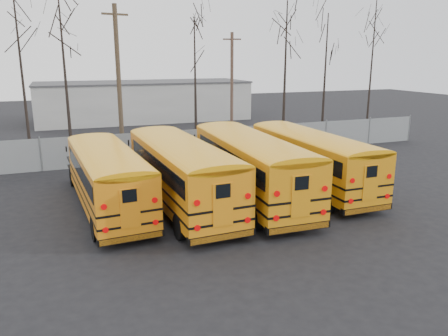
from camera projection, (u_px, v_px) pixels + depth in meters
name	position (u px, v px, depth m)	size (l,w,h in m)	color
ground	(242.00, 222.00, 18.25)	(120.00, 120.00, 0.00)	black
fence	(171.00, 146.00, 28.87)	(40.00, 0.04, 2.00)	gray
distant_building	(144.00, 101.00, 47.42)	(22.00, 8.00, 4.00)	#BBBAB6
bus_a	(107.00, 173.00, 19.31)	(3.04, 10.52, 2.91)	black
bus_b	(180.00, 168.00, 19.68)	(3.04, 11.37, 3.15)	black
bus_c	(249.00, 161.00, 20.71)	(3.02, 11.59, 3.22)	black
bus_d	(309.00, 155.00, 22.47)	(2.53, 10.87, 3.04)	black
utility_pole_left	(119.00, 80.00, 29.73)	(1.78, 0.53, 10.09)	#443626
utility_pole_right	(232.00, 83.00, 37.85)	(1.54, 0.47, 8.72)	brown
tree_2	(21.00, 64.00, 28.89)	(0.26, 0.26, 12.54)	black
tree_3	(65.00, 76.00, 29.23)	(0.26, 0.26, 10.86)	black
tree_4	(195.00, 83.00, 33.27)	(0.26, 0.26, 9.52)	black
tree_5	(285.00, 74.00, 33.66)	(0.26, 0.26, 10.77)	black
tree_6	(325.00, 76.00, 36.90)	(0.26, 0.26, 10.18)	black
tree_7	(371.00, 66.00, 36.67)	(0.26, 0.26, 11.84)	black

